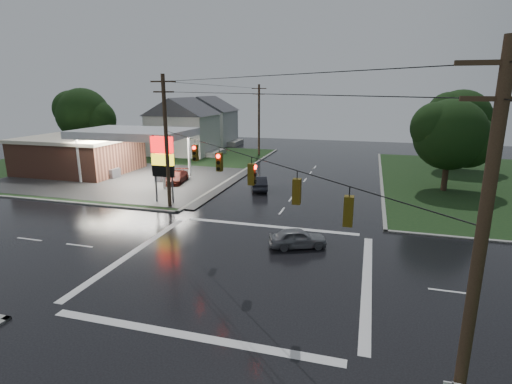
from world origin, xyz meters
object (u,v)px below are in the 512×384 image
(utility_pole_se, at_px, (479,256))
(car_crossing, at_px, (298,238))
(gas_station, at_px, (87,152))
(tree_ne_far, at_px, (461,120))
(pylon_sign, at_px, (163,158))
(utility_pole_n, at_px, (259,119))
(tree_ne_near, at_px, (452,135))
(house_near, at_px, (183,126))
(house_far, at_px, (208,120))
(tree_nw_behind, at_px, (84,115))
(car_north, at_px, (259,183))
(utility_pole_nw, at_px, (166,140))
(car_pump, at_px, (176,177))

(utility_pole_se, distance_m, car_crossing, 15.66)
(gas_station, xyz_separation_m, tree_ne_far, (42.83, 14.29, 3.63))
(gas_station, relative_size, pylon_sign, 4.37)
(utility_pole_n, distance_m, tree_ne_near, 28.55)
(house_near, bearing_deg, gas_station, -106.17)
(gas_station, height_order, utility_pole_se, utility_pole_se)
(utility_pole_n, distance_m, car_crossing, 36.78)
(pylon_sign, relative_size, car_crossing, 1.64)
(tree_ne_far, xyz_separation_m, car_crossing, (-14.51, -30.37, -5.55))
(house_far, distance_m, tree_ne_far, 41.57)
(tree_ne_far, bearing_deg, car_crossing, -115.53)
(house_near, bearing_deg, utility_pole_se, -56.21)
(house_far, relative_size, tree_nw_behind, 1.10)
(tree_ne_far, relative_size, car_crossing, 2.67)
(utility_pole_se, distance_m, car_north, 30.52)
(utility_pole_nw, height_order, car_pump, utility_pole_nw)
(utility_pole_n, distance_m, tree_ne_far, 26.96)
(gas_station, relative_size, utility_pole_nw, 2.38)
(tree_nw_behind, xyz_separation_m, tree_ne_far, (50.99, 4.00, -0.00))
(utility_pole_n, distance_m, car_pump, 21.09)
(house_near, distance_m, tree_ne_far, 38.19)
(pylon_sign, bearing_deg, utility_pole_nw, -45.00)
(gas_station, xyz_separation_m, car_crossing, (28.32, -16.08, -1.92))
(utility_pole_se, height_order, utility_pole_n, utility_pole_se)
(car_north, xyz_separation_m, car_pump, (-9.29, 0.28, -0.06))
(tree_ne_near, bearing_deg, car_north, -165.95)
(utility_pole_nw, bearing_deg, tree_ne_near, 27.86)
(utility_pole_nw, xyz_separation_m, utility_pole_se, (19.00, -19.00, 0.00))
(car_pump, bearing_deg, tree_ne_near, 0.50)
(car_pump, bearing_deg, house_near, 105.08)
(house_far, distance_m, car_north, 35.68)
(utility_pole_nw, xyz_separation_m, tree_nw_behind, (-24.34, 20.49, 0.46))
(utility_pole_se, distance_m, tree_nw_behind, 58.64)
(utility_pole_se, relative_size, tree_ne_near, 1.22)
(utility_pole_nw, bearing_deg, utility_pole_se, -45.00)
(house_far, xyz_separation_m, tree_nw_behind, (-11.89, -18.01, 1.77))
(gas_station, xyz_separation_m, car_pump, (12.59, -1.92, -1.91))
(utility_pole_se, bearing_deg, gas_station, 140.30)
(utility_pole_nw, distance_m, tree_nw_behind, 31.82)
(utility_pole_n, xyz_separation_m, car_crossing, (12.14, -34.38, -4.84))
(house_near, relative_size, car_pump, 2.50)
(tree_ne_near, xyz_separation_m, car_pump, (-27.22, -4.21, -4.92))
(utility_pole_n, relative_size, tree_ne_near, 1.17)
(tree_ne_far, distance_m, car_north, 27.21)
(utility_pole_se, height_order, tree_nw_behind, utility_pole_se)
(pylon_sign, height_order, house_far, house_far)
(utility_pole_nw, relative_size, car_pump, 2.49)
(utility_pole_se, relative_size, car_north, 2.60)
(tree_nw_behind, height_order, tree_ne_far, tree_nw_behind)
(house_far, bearing_deg, utility_pole_nw, -72.08)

